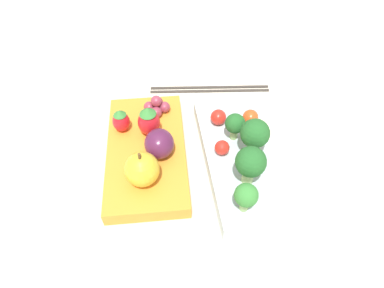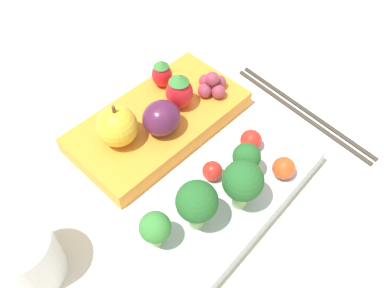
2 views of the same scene
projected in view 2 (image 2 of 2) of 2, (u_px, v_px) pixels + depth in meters
The scene contains 17 objects.
ground_plane at pixel (190, 168), 0.49m from camera, with size 4.00×4.00×0.00m, color beige.
bento_box_savoury at pixel (230, 198), 0.45m from camera, with size 0.24×0.13×0.03m.
bento_box_fruit at pixel (159, 121), 0.52m from camera, with size 0.23×0.14×0.02m.
broccoli_floret_0 at pixel (246, 158), 0.43m from camera, with size 0.03×0.03×0.04m.
broccoli_floret_1 at pixel (241, 183), 0.40m from camera, with size 0.04×0.04×0.06m.
broccoli_floret_2 at pixel (155, 228), 0.38m from camera, with size 0.03×0.03×0.04m.
broccoli_floret_3 at pixel (197, 203), 0.39m from camera, with size 0.04×0.04×0.06m.
cherry_tomato_0 at pixel (209, 173), 0.44m from camera, with size 0.02×0.02×0.02m.
cherry_tomato_1 at pixel (284, 168), 0.44m from camera, with size 0.02×0.02×0.02m.
cherry_tomato_2 at pixel (251, 140), 0.46m from camera, with size 0.02×0.02×0.02m.
apple at pixel (117, 126), 0.47m from camera, with size 0.05×0.05×0.05m.
strawberry_0 at pixel (179, 91), 0.50m from camera, with size 0.03×0.03×0.05m.
strawberry_1 at pixel (162, 73), 0.53m from camera, with size 0.03×0.03×0.04m.
plum at pixel (162, 118), 0.48m from camera, with size 0.04×0.04×0.04m.
grape_cluster at pixel (212, 85), 0.52m from camera, with size 0.04×0.04×0.03m.
drinking_cup at pixel (24, 256), 0.39m from camera, with size 0.06×0.06×0.06m.
chopsticks_pair at pixel (303, 111), 0.54m from camera, with size 0.02×0.21×0.01m.
Camera 2 is at (0.18, 0.22, 0.40)m, focal length 40.00 mm.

